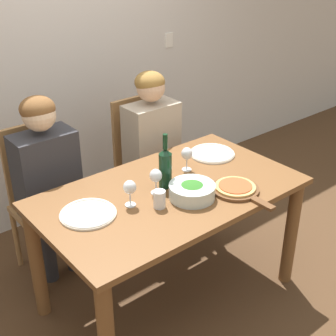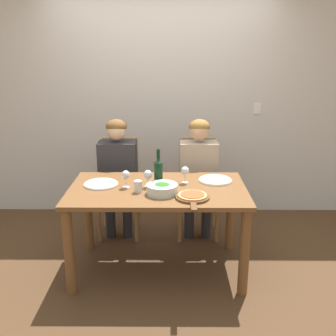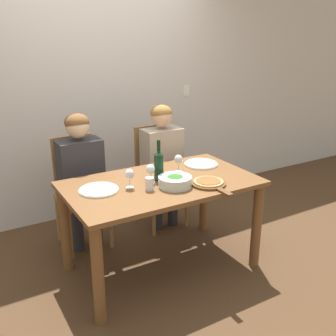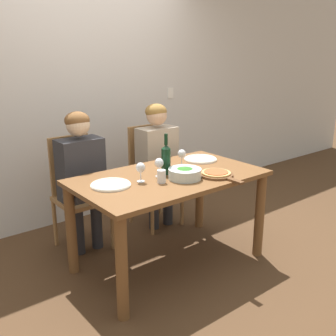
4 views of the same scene
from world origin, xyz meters
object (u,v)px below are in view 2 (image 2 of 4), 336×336
Objects in this scene: dinner_plate_right at (215,180)px; wine_glass_left at (126,176)px; chair_left at (120,184)px; wine_glass_right at (185,172)px; pizza_on_board at (192,197)px; water_tumbler at (138,186)px; chair_right at (197,184)px; wine_bottle at (158,172)px; person_woman at (118,167)px; dinner_plate_left at (101,184)px; broccoli_bowl at (162,189)px; person_man at (199,167)px; wine_glass_centre at (148,175)px.

wine_glass_left is (-0.78, -0.17, 0.10)m from dinner_plate_right.
dinner_plate_right is at bearing 12.62° from wine_glass_left.
chair_left is 6.68× the size of wine_glass_right.
pizza_on_board is 0.47m from water_tumbler.
chair_left is at bearing 180.00° from chair_right.
wine_bottle is at bearing -117.79° from chair_right.
person_woman is at bearing 124.97° from wine_bottle.
wine_bottle is at bearing -2.36° from dinner_plate_left.
person_man is at bearing 66.43° from broccoli_bowl.
wine_bottle is 0.80× the size of pizza_on_board.
chair_left is 0.81× the size of person_man.
wine_glass_right is (0.51, 0.12, 0.00)m from wine_glass_left.
pizza_on_board reaches higher than dinner_plate_right.
wine_bottle reaches higher than chair_right.
person_woman is at bearing 140.74° from wine_glass_right.
wine_glass_left is (0.23, -0.06, 0.10)m from dinner_plate_left.
wine_glass_left is at bearing -78.40° from chair_left.
wine_glass_centre is at bearing -6.38° from dinner_plate_left.
wine_glass_centre reaches higher than pizza_on_board.
wine_bottle is 1.11× the size of dinner_plate_right.
person_man reaches higher than dinner_plate_right.
dinner_plate_left is 1.00× the size of dinner_plate_right.
broccoli_bowl is at bearing -59.86° from person_woman.
person_man reaches higher than dinner_plate_left.
water_tumbler reaches higher than broccoli_bowl.
person_woman is at bearing -171.90° from chair_right.
wine_glass_left is at bearing 155.07° from pizza_on_board.
chair_right is 0.66m from dinner_plate_right.
broccoli_bowl is at bearing -79.23° from wine_bottle.
water_tumbler is at bearing -149.83° from wine_glass_right.
dinner_plate_right is at bearing -27.44° from person_woman.
person_woman is at bearing 109.28° from water_tumbler.
broccoli_bowl is 0.35m from wine_glass_left.
chair_right is at bearing 0.00° from chair_left.
water_tumbler is (-0.44, 0.14, 0.03)m from pizza_on_board.
wine_glass_centre is (-0.48, -0.65, 0.13)m from person_man.
person_man is at bearing 73.81° from wine_glass_right.
person_woman reaches higher than wine_glass_right.
wine_glass_left is at bearing -130.45° from chair_right.
wine_glass_centre is (-0.32, -0.10, 0.00)m from wine_glass_right.
chair_right is 0.76m from wine_glass_right.
dinner_plate_right is 0.73m from water_tumbler.
broccoli_bowl is at bearing 155.89° from pizza_on_board.
wine_glass_centre is at bearing -162.23° from wine_glass_right.
person_man is at bearing 57.93° from wine_bottle.
wine_bottle reaches higher than dinner_plate_right.
dinner_plate_right is (0.94, -0.49, 0.03)m from person_woman.
water_tumbler is (0.34, -0.17, 0.04)m from dinner_plate_left.
broccoli_bowl is (0.47, -0.81, 0.06)m from person_woman.
dinner_plate_left is at bearing 152.78° from water_tumbler.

